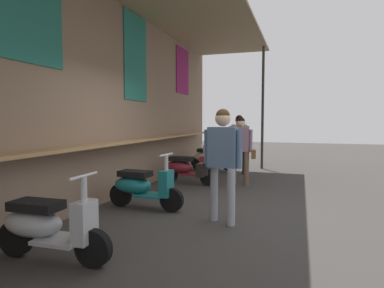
# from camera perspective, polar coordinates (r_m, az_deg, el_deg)

# --- Properties ---
(ground_plane) EXTENTS (36.00, 36.00, 0.00)m
(ground_plane) POSITION_cam_1_polar(r_m,az_deg,el_deg) (5.48, 1.63, -11.99)
(ground_plane) COLOR #383533
(market_stall_facade) EXTENTS (12.86, 2.62, 3.97)m
(market_stall_facade) POSITION_cam_1_polar(r_m,az_deg,el_deg) (6.09, -15.61, 10.36)
(market_stall_facade) COLOR #7F6651
(market_stall_facade) RESTS_ON ground_plane
(scooter_silver) EXTENTS (0.46, 1.40, 0.97)m
(scooter_silver) POSITION_cam_1_polar(r_m,az_deg,el_deg) (3.98, -23.95, -12.78)
(scooter_silver) COLOR #B2B5BA
(scooter_silver) RESTS_ON ground_plane
(scooter_teal) EXTENTS (0.48, 1.40, 0.97)m
(scooter_teal) POSITION_cam_1_polar(r_m,az_deg,el_deg) (5.77, -8.81, -7.24)
(scooter_teal) COLOR #197075
(scooter_teal) RESTS_ON ground_plane
(scooter_maroon) EXTENTS (0.49, 1.40, 0.97)m
(scooter_maroon) POSITION_cam_1_polar(r_m,az_deg,el_deg) (7.85, -1.13, -4.15)
(scooter_maroon) COLOR maroon
(scooter_maroon) RESTS_ON ground_plane
(scooter_cream) EXTENTS (0.47, 1.40, 0.97)m
(scooter_cream) POSITION_cam_1_polar(r_m,az_deg,el_deg) (10.00, 3.21, -2.36)
(scooter_cream) COLOR beige
(scooter_cream) RESTS_ON ground_plane
(shopper_with_handbag) EXTENTS (0.29, 0.67, 1.69)m
(shopper_with_handbag) POSITION_cam_1_polar(r_m,az_deg,el_deg) (4.85, 5.15, -1.68)
(shopper_with_handbag) COLOR #999EA8
(shopper_with_handbag) RESTS_ON ground_plane
(shopper_browsing) EXTENTS (0.40, 0.66, 1.66)m
(shopper_browsing) POSITION_cam_1_polar(r_m,az_deg,el_deg) (9.31, 8.06, 0.97)
(shopper_browsing) COLOR #232328
(shopper_browsing) RESTS_ON ground_plane
(shopper_passing) EXTENTS (0.31, 0.64, 1.60)m
(shopper_passing) POSITION_cam_1_polar(r_m,az_deg,el_deg) (7.78, 8.51, -0.02)
(shopper_passing) COLOR brown
(shopper_passing) RESTS_ON ground_plane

